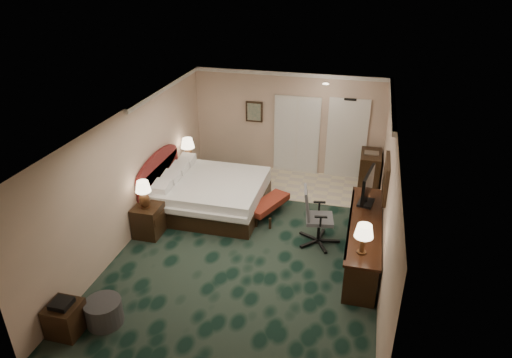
% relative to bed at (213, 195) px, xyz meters
% --- Properties ---
extents(floor, '(5.00, 7.50, 0.00)m').
position_rel_bed_xyz_m(floor, '(1.26, -1.24, -0.36)').
color(floor, black).
rests_on(floor, ground).
extents(ceiling, '(5.00, 7.50, 0.00)m').
position_rel_bed_xyz_m(ceiling, '(1.26, -1.24, 2.34)').
color(ceiling, white).
rests_on(ceiling, wall_back).
extents(wall_back, '(5.00, 0.00, 2.70)m').
position_rel_bed_xyz_m(wall_back, '(1.26, 2.51, 0.99)').
color(wall_back, tan).
rests_on(wall_back, ground).
extents(wall_front, '(5.00, 0.00, 2.70)m').
position_rel_bed_xyz_m(wall_front, '(1.26, -4.99, 0.99)').
color(wall_front, tan).
rests_on(wall_front, ground).
extents(wall_left, '(0.00, 7.50, 2.70)m').
position_rel_bed_xyz_m(wall_left, '(-1.24, -1.24, 0.99)').
color(wall_left, tan).
rests_on(wall_left, ground).
extents(wall_right, '(0.00, 7.50, 2.70)m').
position_rel_bed_xyz_m(wall_right, '(3.76, -1.24, 0.99)').
color(wall_right, tan).
rests_on(wall_right, ground).
extents(crown_molding, '(5.00, 7.50, 0.10)m').
position_rel_bed_xyz_m(crown_molding, '(1.26, -1.24, 2.29)').
color(crown_molding, silver).
rests_on(crown_molding, wall_back).
extents(tile_patch, '(3.20, 1.70, 0.01)m').
position_rel_bed_xyz_m(tile_patch, '(2.16, 1.66, -0.36)').
color(tile_patch, beige).
rests_on(tile_patch, ground).
extents(headboard, '(0.12, 2.00, 1.40)m').
position_rel_bed_xyz_m(headboard, '(-1.18, -0.24, 0.34)').
color(headboard, '#491614').
rests_on(headboard, ground).
extents(entry_door, '(1.02, 0.06, 2.18)m').
position_rel_bed_xyz_m(entry_door, '(2.81, 2.48, 0.69)').
color(entry_door, silver).
rests_on(entry_door, ground).
extents(closet_doors, '(1.20, 0.06, 2.10)m').
position_rel_bed_xyz_m(closet_doors, '(1.51, 2.47, 0.69)').
color(closet_doors, '#B5B3AD').
rests_on(closet_doors, ground).
extents(wall_art, '(0.45, 0.06, 0.55)m').
position_rel_bed_xyz_m(wall_art, '(0.36, 2.47, 1.24)').
color(wall_art, '#426257').
rests_on(wall_art, wall_back).
extents(wall_mirror, '(0.05, 0.95, 0.75)m').
position_rel_bed_xyz_m(wall_mirror, '(3.72, -0.64, 1.19)').
color(wall_mirror, white).
rests_on(wall_mirror, wall_right).
extents(bed, '(2.29, 2.12, 0.73)m').
position_rel_bed_xyz_m(bed, '(0.00, 0.00, 0.00)').
color(bed, white).
rests_on(bed, ground).
extents(nightstand_near, '(0.54, 0.61, 0.67)m').
position_rel_bed_xyz_m(nightstand_near, '(-0.96, -1.33, -0.03)').
color(nightstand_near, black).
rests_on(nightstand_near, ground).
extents(nightstand_far, '(0.47, 0.54, 0.59)m').
position_rel_bed_xyz_m(nightstand_far, '(-0.99, 1.06, -0.07)').
color(nightstand_far, black).
rests_on(nightstand_far, ground).
extents(lamp_near, '(0.37, 0.37, 0.60)m').
position_rel_bed_xyz_m(lamp_near, '(-0.97, -1.38, 0.61)').
color(lamp_near, black).
rests_on(lamp_near, nightstand_near).
extents(lamp_far, '(0.34, 0.34, 0.64)m').
position_rel_bed_xyz_m(lamp_far, '(-1.01, 1.12, 0.55)').
color(lamp_far, black).
rests_on(lamp_far, nightstand_far).
extents(bed_bench, '(0.83, 1.25, 0.40)m').
position_rel_bed_xyz_m(bed_bench, '(1.32, -0.02, -0.16)').
color(bed_bench, maroon).
rests_on(bed_bench, ground).
extents(ottoman, '(0.65, 0.65, 0.42)m').
position_rel_bed_xyz_m(ottoman, '(-0.50, -3.88, -0.15)').
color(ottoman, '#303033').
rests_on(ottoman, ground).
extents(side_table, '(0.49, 0.49, 0.53)m').
position_rel_bed_xyz_m(side_table, '(-0.97, -4.21, -0.10)').
color(side_table, black).
rests_on(side_table, ground).
extents(desk, '(0.61, 2.85, 0.82)m').
position_rel_bed_xyz_m(desk, '(3.43, -1.12, 0.05)').
color(desk, black).
rests_on(desk, ground).
extents(tv, '(0.24, 0.91, 0.71)m').
position_rel_bed_xyz_m(tv, '(3.41, -0.39, 0.82)').
color(tv, black).
rests_on(tv, desk).
extents(desk_lamp, '(0.39, 0.39, 0.56)m').
position_rel_bed_xyz_m(desk_lamp, '(3.40, -2.12, 0.74)').
color(desk_lamp, black).
rests_on(desk_lamp, desk).
extents(desk_chair, '(0.82, 0.78, 1.23)m').
position_rel_bed_xyz_m(desk_chair, '(2.54, -0.77, 0.25)').
color(desk_chair, '#48484A').
rests_on(desk_chair, ground).
extents(minibar, '(0.50, 0.90, 0.95)m').
position_rel_bed_xyz_m(minibar, '(3.46, 1.96, 0.11)').
color(minibar, black).
rests_on(minibar, ground).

